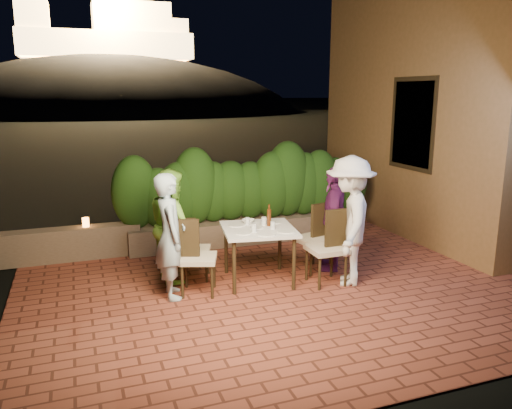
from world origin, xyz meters
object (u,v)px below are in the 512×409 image
chair_right_back (313,238)px  diner_white (349,221)px  diner_green (173,225)px  diner_blue (170,236)px  parapet_lamp (86,222)px  chair_left_back (195,248)px  bowl (248,221)px  beer_bottle (269,215)px  chair_right_front (326,247)px  dining_table (259,255)px  diner_purple (334,219)px  chair_left_front (198,257)px

chair_right_back → diner_white: (0.23, -0.61, 0.38)m
diner_green → diner_white: size_ratio=0.89×
chair_right_back → diner_blue: 2.12m
diner_green → parapet_lamp: size_ratio=10.94×
chair_left_back → parapet_lamp: size_ratio=6.13×
chair_right_back → diner_blue: bearing=-7.9°
bowl → chair_right_back: 0.98m
beer_bottle → bowl: size_ratio=1.68×
chair_left_back → chair_right_front: size_ratio=0.85×
diner_white → beer_bottle: bearing=-89.0°
beer_bottle → bowl: beer_bottle is taller
bowl → beer_bottle: bearing=-51.9°
beer_bottle → diner_white: (0.94, -0.51, -0.04)m
chair_right_back → diner_white: bearing=95.8°
diner_green → parapet_lamp: 1.74m
beer_bottle → chair_left_back: bearing=160.1°
chair_left_back → diner_green: size_ratio=0.56×
dining_table → chair_left_back: chair_left_back is taller
diner_white → diner_purple: (0.08, 0.56, -0.11)m
beer_bottle → diner_purple: size_ratio=0.20×
beer_bottle → diner_blue: (-1.37, -0.16, -0.11)m
diner_blue → chair_left_front: bearing=-91.4°
dining_table → diner_white: (1.11, -0.46, 0.49)m
diner_white → parapet_lamp: size_ratio=12.32×
diner_green → diner_purple: size_ratio=1.02×
chair_right_back → diner_blue: (-2.08, -0.25, 0.30)m
bowl → diner_blue: size_ratio=0.11×
diner_purple → beer_bottle: bearing=-56.3°
bowl → diner_green: bearing=170.2°
beer_bottle → chair_right_front: 0.88m
chair_right_back → parapet_lamp: chair_right_back is taller
dining_table → bowl: (-0.04, 0.32, 0.40)m
diner_white → chair_left_front: bearing=-69.9°
chair_left_back → chair_right_back: 1.68m
dining_table → chair_right_front: (0.82, -0.39, 0.13)m
parapet_lamp → chair_right_back: bearing=-28.9°
bowl → parapet_lamp: (-2.12, 1.51, -0.20)m
chair_right_front → diner_purple: bearing=-127.3°
chair_left_front → bowl: bearing=47.7°
chair_left_front → chair_left_back: 0.53m
bowl → chair_left_front: bearing=-151.6°
bowl → parapet_lamp: 2.61m
chair_left_back → chair_right_back: bearing=10.2°
chair_left_back → dining_table: bearing=-8.0°
beer_bottle → parapet_lamp: (-2.33, 1.77, -0.33)m
dining_table → diner_white: size_ratio=0.55×
bowl → diner_purple: diner_purple is taller
bowl → dining_table: bearing=-83.2°
chair_left_back → chair_left_front: bearing=-80.2°
dining_table → diner_green: (-1.06, 0.49, 0.39)m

